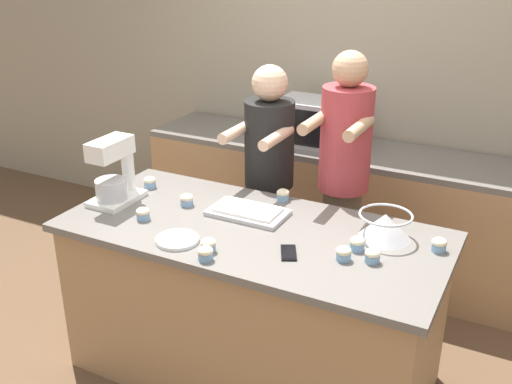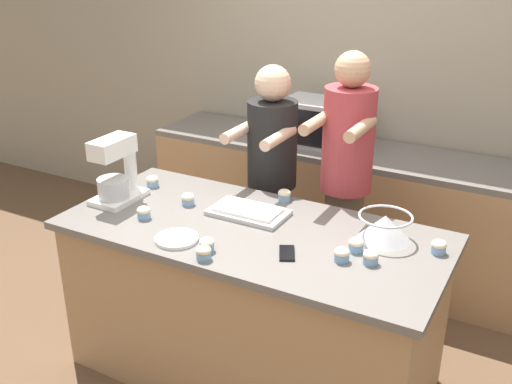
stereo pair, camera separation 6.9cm
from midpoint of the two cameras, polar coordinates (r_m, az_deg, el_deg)
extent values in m
plane|color=brown|center=(3.49, 0.22, -16.68)|extent=(16.00, 16.00, 0.00)
cube|color=gray|center=(4.34, 11.16, 10.91)|extent=(10.00, 0.06, 2.70)
cube|color=#A87F56|center=(3.23, 0.24, -10.87)|extent=(1.86, 0.84, 0.85)
cube|color=#66605B|center=(3.01, 0.25, -3.81)|extent=(1.94, 0.90, 0.04)
cube|color=#A87F56|center=(4.31, 8.78, -1.85)|extent=(2.80, 0.60, 0.87)
cube|color=#66605B|center=(4.14, 9.16, 3.90)|extent=(2.80, 0.60, 0.04)
cylinder|color=#33384C|center=(3.86, 1.96, -5.04)|extent=(0.23, 0.23, 0.83)
cylinder|color=black|center=(3.59, 2.10, 4.58)|extent=(0.30, 0.30, 0.53)
sphere|color=#DBB293|center=(3.49, 2.19, 10.32)|extent=(0.21, 0.21, 0.21)
cylinder|color=#DBB293|center=(3.47, -1.02, 5.81)|extent=(0.06, 0.34, 0.06)
cylinder|color=#DBB293|center=(3.35, 2.76, 5.19)|extent=(0.06, 0.34, 0.06)
cylinder|color=brown|center=(3.68, 8.62, -6.20)|extent=(0.23, 0.23, 0.90)
cylinder|color=#A8383D|center=(3.38, 9.37, 4.90)|extent=(0.29, 0.29, 0.59)
sphere|color=tan|center=(3.28, 9.81, 11.45)|extent=(0.20, 0.20, 0.20)
cylinder|color=tan|center=(3.23, 6.41, 6.62)|extent=(0.06, 0.34, 0.06)
cylinder|color=tan|center=(3.15, 10.57, 5.95)|extent=(0.06, 0.34, 0.06)
cube|color=white|center=(3.39, -12.34, -0.50)|extent=(0.20, 0.30, 0.03)
cylinder|color=white|center=(3.42, -11.29, 2.18)|extent=(0.07, 0.07, 0.23)
cube|color=white|center=(3.28, -12.95, 4.18)|extent=(0.13, 0.26, 0.10)
cylinder|color=#BCBCC1|center=(3.34, -12.86, 0.38)|extent=(0.17, 0.17, 0.11)
cone|color=#BCBCC1|center=(2.93, 12.82, -3.33)|extent=(0.25, 0.25, 0.13)
torus|color=#BCBCC1|center=(2.91, 12.92, -2.28)|extent=(0.26, 0.26, 0.01)
cube|color=#BCBCC1|center=(3.14, -0.10, -1.99)|extent=(0.40, 0.23, 0.02)
cube|color=white|center=(3.13, -0.10, -1.66)|extent=(0.33, 0.19, 0.02)
cube|color=#B7B7BC|center=(4.15, 6.72, 6.60)|extent=(0.52, 0.34, 0.30)
cube|color=black|center=(4.02, 5.14, 6.10)|extent=(0.35, 0.01, 0.24)
cube|color=#2D2D2D|center=(3.93, 8.28, 5.58)|extent=(0.10, 0.01, 0.24)
cube|color=black|center=(2.77, 3.68, -5.83)|extent=(0.13, 0.16, 0.01)
cube|color=black|center=(2.76, 3.69, -5.73)|extent=(0.11, 0.14, 0.00)
cylinder|color=white|center=(2.90, -6.89, -4.46)|extent=(0.21, 0.21, 0.02)
cylinder|color=#759EC6|center=(2.73, 11.57, -6.38)|extent=(0.07, 0.07, 0.04)
ellipsoid|color=beige|center=(2.72, 11.62, -5.86)|extent=(0.07, 0.07, 0.04)
cylinder|color=#759EC6|center=(2.72, -4.27, -6.09)|extent=(0.07, 0.07, 0.04)
ellipsoid|color=beige|center=(2.71, -4.29, -5.57)|extent=(0.07, 0.07, 0.04)
cylinder|color=#759EC6|center=(3.31, 3.31, -0.54)|extent=(0.07, 0.07, 0.04)
ellipsoid|color=beige|center=(3.30, 3.32, -0.09)|extent=(0.07, 0.07, 0.04)
cylinder|color=#759EC6|center=(2.90, 17.64, -5.27)|extent=(0.07, 0.07, 0.04)
ellipsoid|color=beige|center=(2.88, 17.70, -4.78)|extent=(0.07, 0.07, 0.04)
cylinder|color=#759EC6|center=(3.27, -5.88, -0.93)|extent=(0.07, 0.07, 0.04)
ellipsoid|color=beige|center=(3.26, -5.90, -0.48)|extent=(0.07, 0.07, 0.04)
cylinder|color=#759EC6|center=(3.54, -9.27, 0.79)|extent=(0.07, 0.07, 0.04)
ellipsoid|color=beige|center=(3.53, -9.30, 1.21)|extent=(0.07, 0.07, 0.04)
cylinder|color=#759EC6|center=(2.73, 8.89, -6.20)|extent=(0.07, 0.07, 0.04)
ellipsoid|color=beige|center=(2.72, 8.92, -5.68)|extent=(0.07, 0.07, 0.04)
cylinder|color=#759EC6|center=(3.14, -10.00, -2.20)|extent=(0.07, 0.07, 0.04)
ellipsoid|color=beige|center=(3.13, -10.03, -1.73)|extent=(0.07, 0.07, 0.04)
cylinder|color=#759EC6|center=(2.79, -3.98, -5.30)|extent=(0.07, 0.07, 0.04)
ellipsoid|color=beige|center=(2.77, -4.00, -4.79)|extent=(0.07, 0.07, 0.04)
cylinder|color=#759EC6|center=(2.82, 10.20, -5.25)|extent=(0.07, 0.07, 0.04)
ellipsoid|color=beige|center=(2.81, 10.24, -4.74)|extent=(0.07, 0.07, 0.04)
camera|label=1|loc=(0.03, -89.33, 0.28)|focal=42.00mm
camera|label=2|loc=(0.03, 90.67, -0.28)|focal=42.00mm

